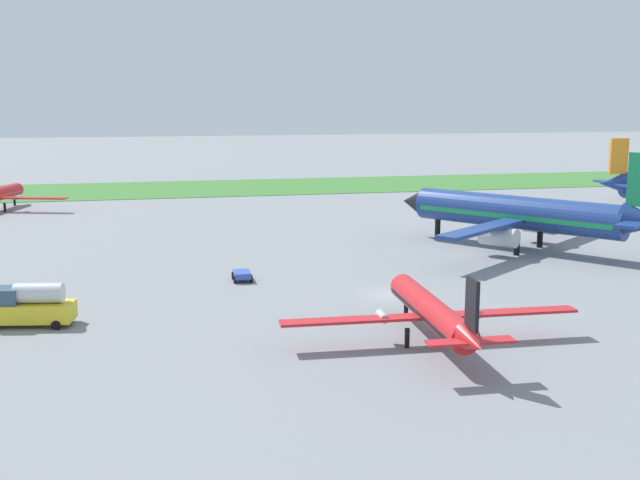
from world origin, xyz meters
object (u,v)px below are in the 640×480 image
at_px(airplane_foreground_turboprop, 432,311).
at_px(airplane_midfield_jet, 521,214).
at_px(fuel_truck_midfield, 28,305).
at_px(baggage_cart_by_runway, 242,275).

xyz_separation_m(airplane_foreground_turboprop, airplane_midfield_jet, (21.83, 29.54, 1.84)).
xyz_separation_m(fuel_truck_midfield, baggage_cart_by_runway, (17.45, 10.84, -1.01)).
distance_m(fuel_truck_midfield, baggage_cart_by_runway, 20.56).
distance_m(airplane_foreground_turboprop, fuel_truck_midfield, 30.19).
relative_size(airplane_foreground_turboprop, baggage_cart_by_runway, 8.90).
bearing_deg(fuel_truck_midfield, baggage_cart_by_runway, -137.90).
xyz_separation_m(airplane_foreground_turboprop, baggage_cart_by_runway, (-10.80, 21.45, -1.77)).
height_order(airplane_foreground_turboprop, fuel_truck_midfield, airplane_foreground_turboprop).
bearing_deg(fuel_truck_midfield, airplane_midfield_jet, -149.05).
distance_m(airplane_midfield_jet, baggage_cart_by_runway, 33.81).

